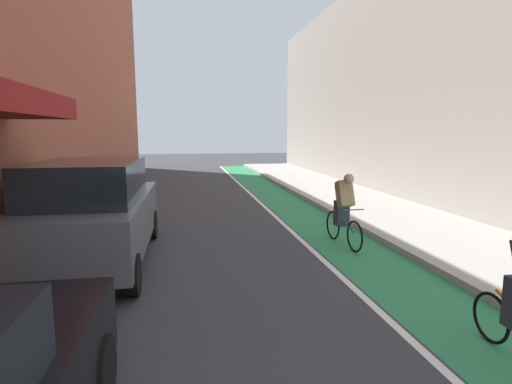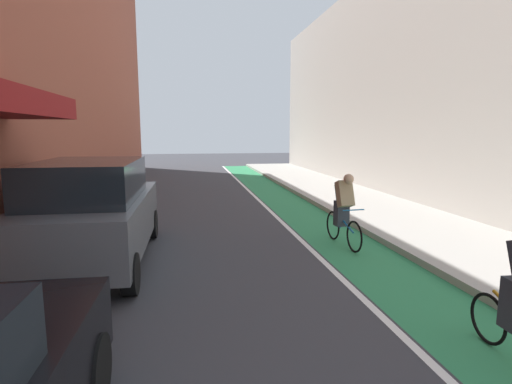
% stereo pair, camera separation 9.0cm
% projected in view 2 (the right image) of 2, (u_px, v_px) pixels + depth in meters
% --- Properties ---
extents(ground_plane, '(70.63, 70.63, 0.00)m').
position_uv_depth(ground_plane, '(215.00, 222.00, 11.20)').
color(ground_plane, '#38383D').
extents(bike_lane_paint, '(1.60, 32.10, 0.00)m').
position_uv_depth(bike_lane_paint, '(291.00, 206.00, 13.61)').
color(bike_lane_paint, '#2D8451').
rests_on(bike_lane_paint, ground).
extents(lane_divider_stripe, '(0.12, 32.10, 0.00)m').
position_uv_depth(lane_divider_stripe, '(266.00, 207.00, 13.46)').
color(lane_divider_stripe, white).
rests_on(lane_divider_stripe, ground).
extents(sidewalk_right, '(3.29, 32.10, 0.14)m').
position_uv_depth(sidewalk_right, '(359.00, 202.00, 14.01)').
color(sidewalk_right, '#A8A59E').
rests_on(sidewalk_right, ground).
extents(building_facade_right, '(2.40, 28.10, 8.92)m').
position_uv_depth(building_facade_right, '(410.00, 82.00, 15.78)').
color(building_facade_right, '#B2ADA3').
rests_on(building_facade_right, ground).
extents(parked_suv_gray, '(2.06, 4.52, 1.98)m').
position_uv_depth(parked_suv_gray, '(92.00, 211.00, 7.49)').
color(parked_suv_gray, '#595B60').
rests_on(parked_suv_gray, ground).
extents(cyclist_mid, '(0.48, 1.72, 1.61)m').
position_uv_depth(cyclist_mid, '(343.00, 208.00, 8.77)').
color(cyclist_mid, black).
rests_on(cyclist_mid, ground).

